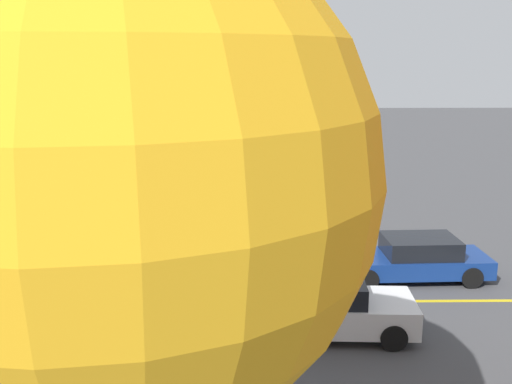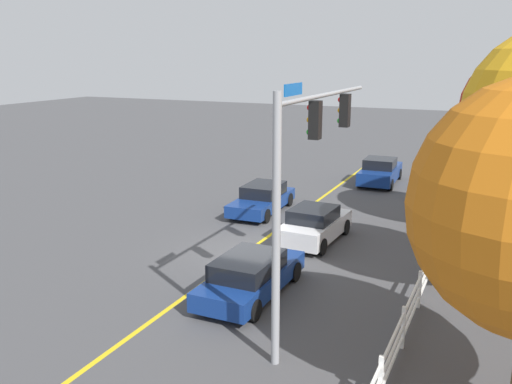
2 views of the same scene
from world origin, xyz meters
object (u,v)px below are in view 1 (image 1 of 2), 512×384
(car_2, at_px, (414,259))
(tree_3, at_px, (117,177))
(car_0, at_px, (98,308))
(car_1, at_px, (330,307))

(car_2, relative_size, tree_3, 0.57)
(car_0, relative_size, car_2, 1.01)
(car_1, bearing_deg, car_2, 52.60)
(car_0, bearing_deg, car_1, -0.76)
(car_0, relative_size, car_1, 1.14)
(car_2, bearing_deg, car_0, 19.72)
(car_1, distance_m, tree_3, 9.88)
(car_0, relative_size, tree_3, 0.57)
(car_0, xyz_separation_m, tree_3, (-2.44, 8.04, 4.95))
(car_1, distance_m, car_2, 4.78)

